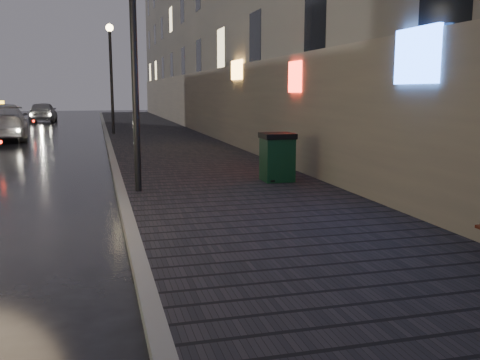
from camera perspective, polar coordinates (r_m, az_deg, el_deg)
The scene contains 8 objects.
sidewalk at distance 26.53m, azimuth -8.82°, elevation 4.68°, with size 4.60×58.00×0.15m, color black.
curb at distance 26.39m, azimuth -14.02°, elevation 4.49°, with size 0.20×58.00×0.15m, color slate.
building_near at distance 31.18m, azimuth -3.85°, elevation 17.30°, with size 1.80×50.00×13.00m, color #605B54.
lamp_near at distance 11.39m, azimuth -11.31°, elevation 15.61°, with size 0.36×0.36×5.28m.
lamp_far at distance 27.33m, azimuth -13.60°, elevation 11.83°, with size 0.36×0.36×5.28m.
trash_bin at distance 12.54m, azimuth 3.99°, elevation 2.50°, with size 0.75×0.75×1.12m.
taxi_mid at distance 27.18m, azimuth -24.11°, elevation 5.68°, with size 2.32×5.72×1.66m, color silver.
car_far at distance 41.89m, azimuth -20.26°, elevation 6.83°, with size 1.73×4.31×1.47m, color #9FA0A7.
Camera 1 is at (1.05, -5.29, 2.23)m, focal length 40.00 mm.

